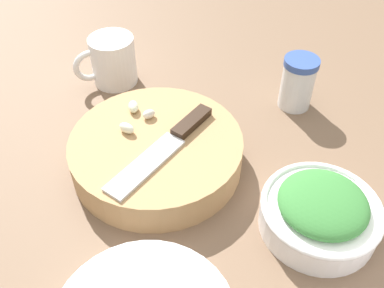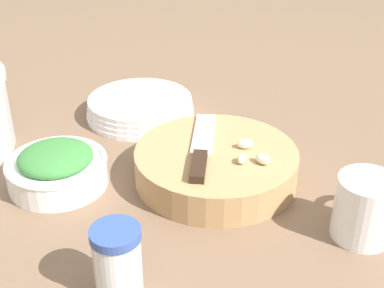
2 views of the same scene
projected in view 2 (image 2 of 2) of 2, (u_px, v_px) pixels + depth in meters
The scene contains 8 objects.
ground_plane at pixel (173, 192), 0.84m from camera, with size 5.00×5.00×0.00m, color brown.
cutting_board at pixel (216, 165), 0.86m from camera, with size 0.26×0.26×0.05m.
chef_knife at pixel (201, 149), 0.85m from camera, with size 0.20×0.13×0.01m.
garlic_cloves at pixel (251, 153), 0.83m from camera, with size 0.08×0.05×0.02m.
herb_bowl at pixel (57, 167), 0.85m from camera, with size 0.16×0.16×0.07m.
spice_jar at pixel (118, 262), 0.63m from camera, with size 0.06×0.06×0.10m.
coffee_mug at pixel (365, 207), 0.73m from camera, with size 0.09×0.11×0.09m.
plate_stack at pixel (140, 107), 1.07m from camera, with size 0.21×0.21×0.04m.
Camera 2 is at (-0.64, 0.27, 0.48)m, focal length 50.00 mm.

